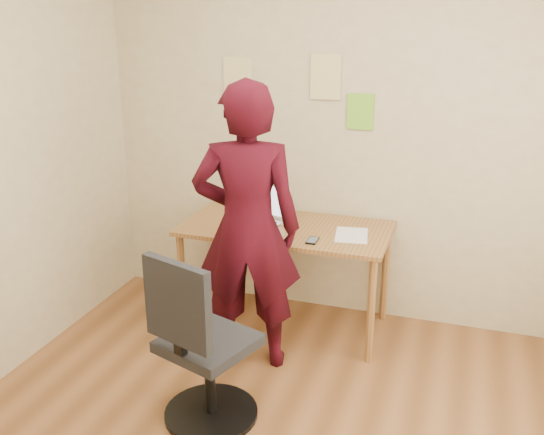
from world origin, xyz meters
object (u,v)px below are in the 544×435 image
(laptop, at_px, (260,214))
(person, at_px, (247,229))
(desk, at_px, (286,238))
(phone, at_px, (313,241))
(office_chair, at_px, (200,353))

(laptop, bearing_deg, person, -58.44)
(person, bearing_deg, laptop, -93.89)
(desk, bearing_deg, person, -99.44)
(phone, bearing_deg, desk, 138.72)
(laptop, relative_size, office_chair, 0.43)
(phone, xyz_separation_m, office_chair, (-0.34, -0.97, -0.32))
(office_chair, bearing_deg, person, 107.19)
(desk, distance_m, laptop, 0.25)
(desk, xyz_separation_m, phone, (0.24, -0.21, 0.09))
(desk, relative_size, phone, 11.15)
(phone, relative_size, office_chair, 0.13)
(laptop, bearing_deg, phone, -11.01)
(phone, bearing_deg, person, -137.73)
(laptop, relative_size, person, 0.24)
(office_chair, relative_size, person, 0.56)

